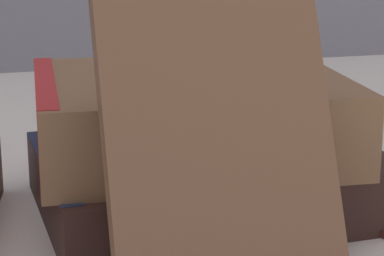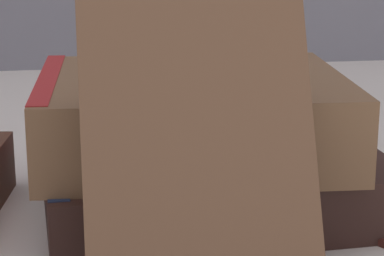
{
  "view_description": "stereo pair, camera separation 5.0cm",
  "coord_description": "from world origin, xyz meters",
  "px_view_note": "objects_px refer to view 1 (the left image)",
  "views": [
    {
      "loc": [
        -0.09,
        -0.47,
        0.19
      ],
      "look_at": [
        0.03,
        -0.01,
        0.06
      ],
      "focal_mm": 75.0,
      "sensor_mm": 36.0,
      "label": 1
    },
    {
      "loc": [
        -0.04,
        -0.48,
        0.19
      ],
      "look_at": [
        0.03,
        -0.01,
        0.06
      ],
      "focal_mm": 75.0,
      "sensor_mm": 36.0,
      "label": 2
    }
  ],
  "objects_px": {
    "book_flat_bottom": "(201,179)",
    "book_leaning_front": "(221,159)",
    "book_flat_top": "(181,115)",
    "pocket_watch": "(263,77)"
  },
  "relations": [
    {
      "from": "book_flat_bottom",
      "to": "book_leaning_front",
      "type": "xyz_separation_m",
      "value": [
        -0.02,
        -0.12,
        0.05
      ]
    },
    {
      "from": "book_flat_bottom",
      "to": "book_flat_top",
      "type": "distance_m",
      "value": 0.05
    },
    {
      "from": "book_flat_top",
      "to": "pocket_watch",
      "type": "bearing_deg",
      "value": -32.8
    },
    {
      "from": "book_flat_bottom",
      "to": "book_leaning_front",
      "type": "height_order",
      "value": "book_leaning_front"
    },
    {
      "from": "book_leaning_front",
      "to": "book_flat_top",
      "type": "bearing_deg",
      "value": 85.98
    },
    {
      "from": "book_flat_top",
      "to": "book_leaning_front",
      "type": "distance_m",
      "value": 0.12
    },
    {
      "from": "book_flat_bottom",
      "to": "book_leaning_front",
      "type": "bearing_deg",
      "value": -103.75
    },
    {
      "from": "book_flat_top",
      "to": "book_leaning_front",
      "type": "height_order",
      "value": "book_leaning_front"
    },
    {
      "from": "pocket_watch",
      "to": "book_leaning_front",
      "type": "bearing_deg",
      "value": -120.89
    },
    {
      "from": "book_flat_bottom",
      "to": "pocket_watch",
      "type": "bearing_deg",
      "value": -49.12
    }
  ]
}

